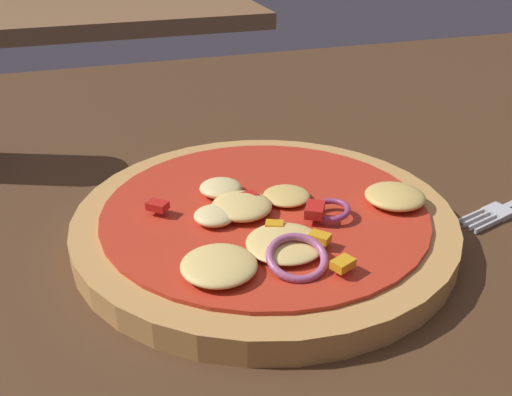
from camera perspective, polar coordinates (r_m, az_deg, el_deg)
dining_table at (r=0.46m, az=-0.66°, el=-4.10°), size 1.46×1.00×0.03m
pizza at (r=0.43m, az=0.92°, el=-2.30°), size 0.28×0.28×0.04m
background_table at (r=1.48m, az=-15.43°, el=17.43°), size 0.71×0.52×0.03m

